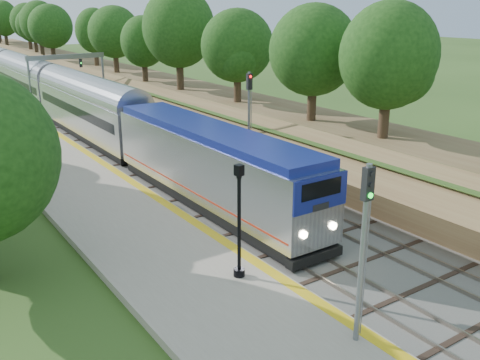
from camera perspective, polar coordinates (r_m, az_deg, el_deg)
trackbed at (r=67.15m, az=-19.26°, el=7.60°), size 9.50×170.00×0.28m
platform at (r=24.87m, az=-7.35°, el=-8.43°), size 6.40×68.00×0.38m
yellow_stripe at (r=26.04m, az=-1.75°, el=-6.52°), size 0.55×68.00×0.01m
embankment at (r=69.45m, az=-12.71°, el=10.07°), size 10.64×170.00×11.70m
signal_gantry at (r=61.85m, az=-18.01°, el=11.36°), size 8.40×0.38×6.20m
train at (r=78.33m, az=-23.36°, el=10.19°), size 3.07×123.13×4.52m
lamppost_far at (r=21.97m, az=-0.09°, el=-5.15°), size 0.48×0.48×4.89m
signal_platform at (r=17.63m, az=13.07°, el=-5.85°), size 0.37×0.29×6.27m
signal_farside at (r=37.40m, az=0.99°, el=7.43°), size 0.37×0.30×6.81m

